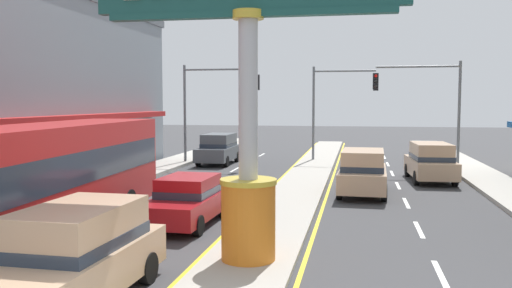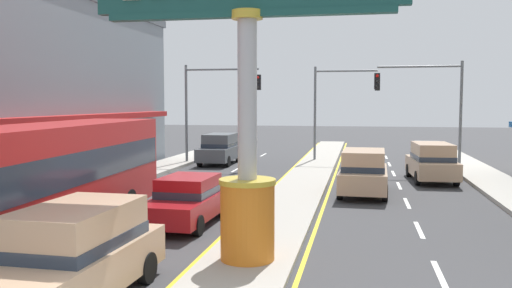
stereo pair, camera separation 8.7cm
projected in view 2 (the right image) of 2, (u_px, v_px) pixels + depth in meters
The scene contains 13 objects.
median_strip at pixel (305, 182), 25.82m from camera, with size 2.24×52.00×0.14m, color #A39E93.
sidewalk_left at pixel (115, 182), 25.56m from camera, with size 2.33×60.00×0.18m, color #ADA89E.
lane_markings at pixel (302, 187), 24.50m from camera, with size 8.98×52.00×0.01m.
district_sign at pixel (247, 101), 12.52m from camera, with size 7.35×1.36×7.40m.
traffic_light_left_side at pixel (213, 96), 33.05m from camera, with size 4.86×0.46×6.20m.
traffic_light_right_side at pixel (428, 96), 30.21m from camera, with size 4.86×0.46×6.20m.
traffic_light_median_far at pixel (338, 98), 34.62m from camera, with size 4.20×0.46×6.20m.
suv_near_right_lane at pixel (364, 172), 22.46m from camera, with size 2.09×4.66×1.90m.
bus_far_right_lane at pixel (50, 173), 15.27m from camera, with size 3.09×11.31×3.26m.
suv_near_left_lane at pixel (432, 162), 26.25m from camera, with size 2.16×4.70×1.90m.
sedan_mid_left_lane at pixel (188, 200), 17.08m from camera, with size 1.94×4.35×1.53m.
suv_far_left_oncoming at pixel (220, 148), 33.72m from camera, with size 1.98×4.60×1.90m.
suv_kerb_right at pixel (75, 253), 10.33m from camera, with size 2.06×4.65×1.90m.
Camera 2 is at (2.62, -7.57, 3.90)m, focal length 37.57 mm.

